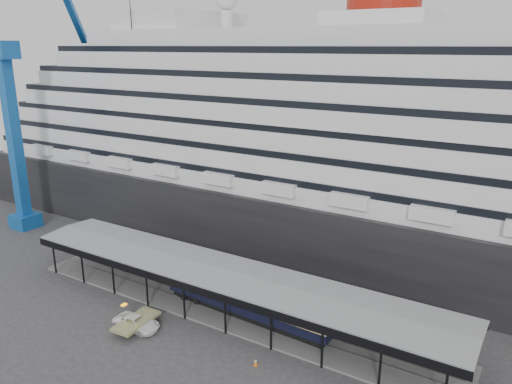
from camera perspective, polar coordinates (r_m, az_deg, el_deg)
ground at (r=58.16m, az=-6.44°, el=-15.34°), size 200.00×200.00×0.00m
cruise_ship at (r=77.97m, az=7.86°, el=7.31°), size 130.00×30.00×43.90m
platform_canopy at (r=60.44m, az=-3.55°, el=-11.37°), size 56.00×9.18×5.30m
crane_blue at (r=91.32m, az=-25.62°, el=8.21°), size 22.63×19.19×47.60m
port_truck at (r=59.08m, az=-13.49°, el=-14.32°), size 5.60×2.80×1.52m
pullman_carriage at (r=58.81m, az=-1.07°, el=-11.91°), size 21.88×3.75×21.39m
traffic_cone_left at (r=59.31m, az=-11.15°, el=-14.50°), size 0.37×0.37×0.70m
traffic_cone_mid at (r=58.49m, az=-11.82°, el=-14.96°), size 0.45×0.45×0.80m
traffic_cone_right at (r=52.16m, az=-0.05°, el=-18.87°), size 0.47×0.47×0.77m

